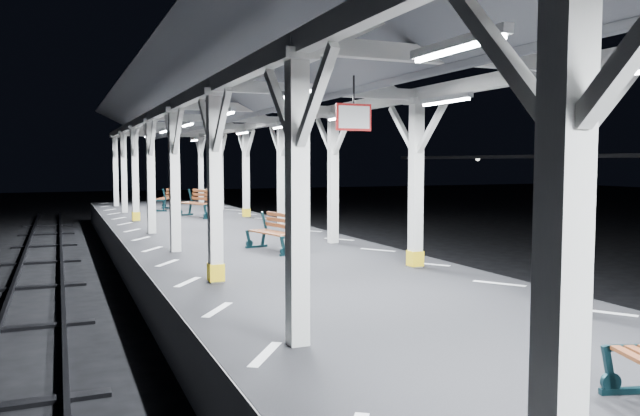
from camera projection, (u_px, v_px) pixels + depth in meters
ground at (372, 358)px, 9.80m from camera, size 120.00×120.00×0.00m
platform at (372, 327)px, 9.76m from camera, size 6.00×50.00×1.00m
hazard_stripes_left at (218, 310)px, 8.78m from camera, size 1.00×48.00×0.01m
hazard_stripes_right at (499, 284)px, 10.67m from camera, size 1.00×48.00×0.01m
track_left at (20, 400)px, 7.87m from camera, size 2.20×60.00×0.16m
track_right at (608, 322)px, 11.73m from camera, size 2.20×60.00×0.16m
canopy at (374, 64)px, 9.44m from camera, size 5.40×49.00×4.65m
bench_mid at (276, 231)px, 14.53m from camera, size 0.94×1.71×0.88m
bench_far at (200, 202)px, 23.49m from camera, size 1.31×2.03×1.03m
bench_extra at (166, 198)px, 26.87m from camera, size 1.29×1.91×0.97m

